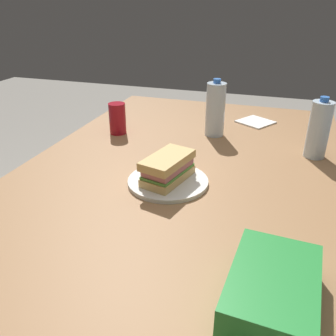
# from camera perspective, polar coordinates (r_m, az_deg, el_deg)

# --- Properties ---
(dining_table) EXTENTS (1.71, 1.02, 0.74)m
(dining_table) POSITION_cam_1_polar(r_m,az_deg,el_deg) (1.13, 1.51, -5.13)
(dining_table) COLOR #9E7047
(dining_table) RESTS_ON ground_plane
(paper_plate) EXTENTS (0.24, 0.24, 0.01)m
(paper_plate) POSITION_cam_1_polar(r_m,az_deg,el_deg) (1.05, 0.00, -2.15)
(paper_plate) COLOR white
(paper_plate) RESTS_ON dining_table
(sandwich) EXTENTS (0.20, 0.13, 0.08)m
(sandwich) POSITION_cam_1_polar(r_m,az_deg,el_deg) (1.03, -0.02, 0.04)
(sandwich) COLOR #DBB26B
(sandwich) RESTS_ON paper_plate
(soda_can_red) EXTENTS (0.07, 0.07, 0.12)m
(soda_can_red) POSITION_cam_1_polar(r_m,az_deg,el_deg) (1.44, -8.08, 7.83)
(soda_can_red) COLOR maroon
(soda_can_red) RESTS_ON dining_table
(chip_bag) EXTENTS (0.24, 0.17, 0.07)m
(chip_bag) POSITION_cam_1_polar(r_m,az_deg,el_deg) (0.69, 16.34, -18.17)
(chip_bag) COLOR #268C38
(chip_bag) RESTS_ON dining_table
(water_bottle_tall) EXTENTS (0.07, 0.07, 0.22)m
(water_bottle_tall) POSITION_cam_1_polar(r_m,az_deg,el_deg) (1.40, 7.58, 9.26)
(water_bottle_tall) COLOR silver
(water_bottle_tall) RESTS_ON dining_table
(water_bottle_spare) EXTENTS (0.07, 0.07, 0.21)m
(water_bottle_spare) POSITION_cam_1_polar(r_m,az_deg,el_deg) (1.30, 22.92, 5.68)
(water_bottle_spare) COLOR silver
(water_bottle_spare) RESTS_ON dining_table
(paper_napkin) EXTENTS (0.18, 0.18, 0.01)m
(paper_napkin) POSITION_cam_1_polar(r_m,az_deg,el_deg) (1.61, 13.80, 7.17)
(paper_napkin) COLOR white
(paper_napkin) RESTS_ON dining_table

